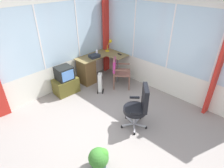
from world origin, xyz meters
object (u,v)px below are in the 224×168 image
at_px(office_chair, 139,105).
at_px(tv_remote, 120,54).
at_px(spray_bottle, 97,52).
at_px(wooden_armchair, 118,69).
at_px(desk, 89,69).
at_px(potted_plant, 99,158).
at_px(paper_tray, 94,56).
at_px(tv_on_stand, 65,81).
at_px(desk_lamp, 110,44).
at_px(space_heater, 100,82).

bearing_deg(office_chair, tv_remote, 51.97).
height_order(spray_bottle, wooden_armchair, spray_bottle).
xyz_separation_m(desk, potted_plant, (-1.85, -2.44, -0.19)).
height_order(paper_tray, tv_on_stand, paper_tray).
bearing_deg(tv_on_stand, desk_lamp, -1.37).
height_order(tv_remote, paper_tray, paper_tray).
height_order(tv_remote, tv_on_stand, same).
distance_m(tv_remote, office_chair, 2.32).
height_order(spray_bottle, space_heater, spray_bottle).
bearing_deg(office_chair, space_heater, 76.12).
bearing_deg(wooden_armchair, desk, 117.28).
bearing_deg(tv_on_stand, desk, 0.45).
distance_m(spray_bottle, office_chair, 2.45).
distance_m(tv_remote, paper_tray, 0.79).
xyz_separation_m(desk_lamp, space_heater, (-1.04, -0.61, -0.73)).
xyz_separation_m(desk_lamp, tv_on_stand, (-1.74, 0.04, -0.67)).
bearing_deg(wooden_armchair, tv_remote, 37.22).
height_order(desk_lamp, spray_bottle, desk_lamp).
bearing_deg(tv_remote, space_heater, -159.07).
distance_m(wooden_armchair, potted_plant, 2.81).
relative_size(desk_lamp, tv_on_stand, 0.47).
bearing_deg(desk_lamp, office_chair, -122.74).
distance_m(spray_bottle, tv_on_stand, 1.30).
height_order(desk_lamp, space_heater, desk_lamp).
distance_m(wooden_armchair, office_chair, 1.76).
distance_m(desk_lamp, office_chair, 2.70).
height_order(desk, wooden_armchair, wooden_armchair).
relative_size(desk_lamp, tv_remote, 2.51).
bearing_deg(potted_plant, space_heater, 46.13).
bearing_deg(office_chair, wooden_armchair, 56.71).
bearing_deg(potted_plant, office_chair, 6.72).
distance_m(tv_on_stand, space_heater, 0.96).
bearing_deg(paper_tray, tv_on_stand, 176.42).
bearing_deg(spray_bottle, desk, 175.78).
relative_size(tv_remote, tv_on_stand, 0.19).
bearing_deg(potted_plant, tv_on_stand, 67.60).
relative_size(spray_bottle, tv_on_stand, 0.27).
bearing_deg(desk, desk_lamp, -3.10).
relative_size(desk_lamp, spray_bottle, 1.74).
relative_size(space_heater, potted_plant, 1.34).
distance_m(desk_lamp, wooden_armchair, 1.01).
relative_size(desk, potted_plant, 3.21).
bearing_deg(tv_on_stand, spray_bottle, -0.88).
distance_m(office_chair, tv_on_stand, 2.31).
relative_size(desk, tv_remote, 9.13).
xyz_separation_m(tv_remote, tv_on_stand, (-1.72, 0.46, -0.43)).
relative_size(wooden_armchair, tv_on_stand, 1.09).
relative_size(tv_remote, potted_plant, 0.35).
height_order(desk_lamp, potted_plant, desk_lamp).
relative_size(tv_remote, office_chair, 0.15).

